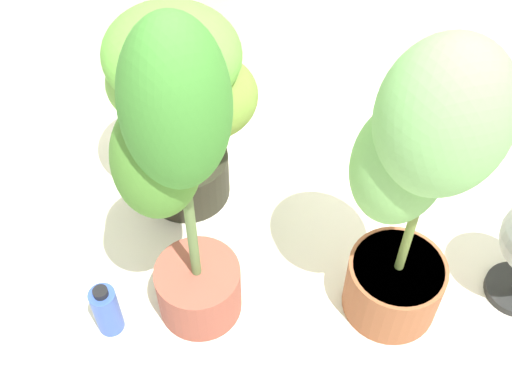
% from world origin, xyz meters
% --- Properties ---
extents(ground_plane, '(8.00, 8.00, 0.00)m').
position_xyz_m(ground_plane, '(0.00, 0.00, 0.00)').
color(ground_plane, silver).
rests_on(ground_plane, ground).
extents(potted_plant_front_right, '(0.40, 0.40, 0.95)m').
position_xyz_m(potted_plant_front_right, '(0.27, -0.08, 0.56)').
color(potted_plant_front_right, '#985433').
rests_on(potted_plant_front_right, ground).
extents(potted_plant_front_left, '(0.34, 0.31, 1.01)m').
position_xyz_m(potted_plant_front_left, '(-0.29, -0.07, 0.59)').
color(potted_plant_front_left, '#9A4B3B').
rests_on(potted_plant_front_left, ground).
extents(potted_plant_back_left, '(0.54, 0.54, 0.70)m').
position_xyz_m(potted_plant_back_left, '(-0.31, 0.36, 0.44)').
color(potted_plant_back_left, '#28271C').
rests_on(potted_plant_back_left, ground).
extents(nutrient_bottle, '(0.07, 0.07, 0.19)m').
position_xyz_m(nutrient_bottle, '(-0.52, -0.13, 0.09)').
color(nutrient_bottle, blue).
rests_on(nutrient_bottle, ground).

